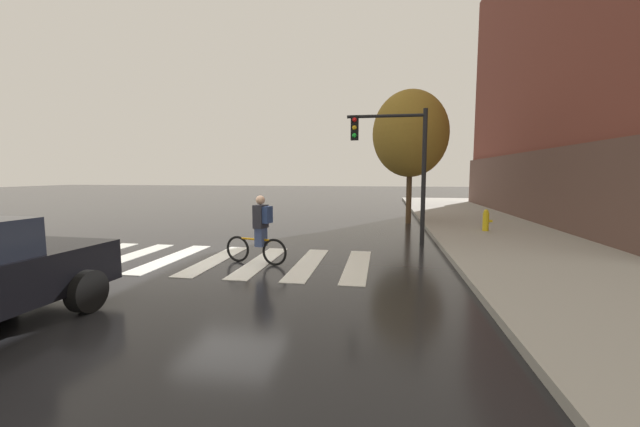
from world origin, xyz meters
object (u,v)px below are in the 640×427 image
object	(u,v)px
cyclist	(260,230)
traffic_light_near	(397,153)
fire_hydrant	(486,220)
street_tree_near	(410,134)

from	to	relation	value
cyclist	traffic_light_near	size ratio (longest dim) A/B	0.40
fire_hydrant	street_tree_near	xyz separation A→B (m)	(-2.56, 2.90, 3.43)
street_tree_near	cyclist	bearing A→B (deg)	-115.57
cyclist	street_tree_near	size ratio (longest dim) A/B	0.29
cyclist	street_tree_near	bearing A→B (deg)	64.43
cyclist	fire_hydrant	xyz separation A→B (m)	(6.65, 5.66, -0.31)
traffic_light_near	street_tree_near	bearing A→B (deg)	81.84
traffic_light_near	street_tree_near	size ratio (longest dim) A/B	0.72
cyclist	street_tree_near	distance (m)	9.99
traffic_light_near	cyclist	bearing A→B (deg)	-134.47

